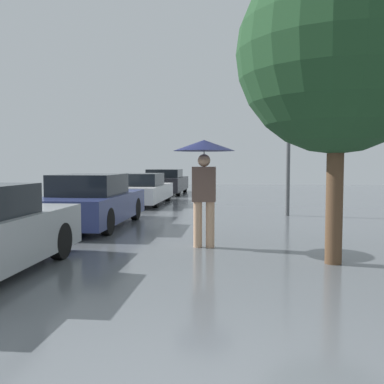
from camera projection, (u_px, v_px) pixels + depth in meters
The scene contains 6 objects.
pedestrian at pixel (204, 162), 7.83m from camera, with size 1.13×1.13×1.98m.
parked_car_second at pixel (92, 202), 10.61m from camera, with size 1.72×4.26×1.29m.
parked_car_third at pixel (141, 190), 16.44m from camera, with size 1.84×4.49×1.18m.
parked_car_farthest at pixel (165, 182), 22.13m from camera, with size 1.88×4.52×1.27m.
tree at pixel (338, 53), 6.43m from camera, with size 3.06×3.06×4.75m.
street_lamp at pixel (288, 134), 12.65m from camera, with size 0.31×0.31×3.77m.
Camera 1 is at (0.39, -2.25, 1.55)m, focal length 40.00 mm.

